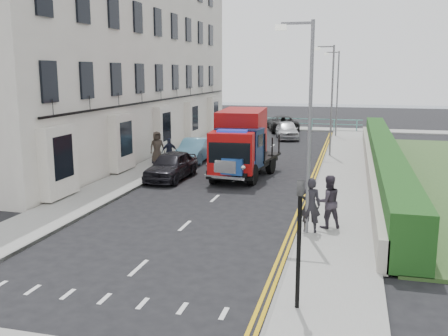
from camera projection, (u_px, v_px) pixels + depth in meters
ground at (201, 211)px, 19.70m from camera, size 120.00×120.00×0.00m
pavement_west at (162, 163)px, 29.52m from camera, size 2.40×38.00×0.12m
pavement_east at (344, 172)px, 26.93m from camera, size 2.60×38.00×0.12m
promenade at (291, 128)px, 47.24m from camera, size 30.00×2.50×0.12m
sea_plane at (316, 107)px, 76.70m from camera, size 120.00×120.00×0.00m
terrace_west at (121, 44)px, 33.00m from camera, size 6.31×30.20×14.25m
garden_east at (382, 158)px, 26.30m from camera, size 1.45×28.00×1.75m
seafront_railing at (290, 124)px, 46.38m from camera, size 13.00×0.08×1.11m
lamp_near at (306, 117)px, 16.00m from camera, size 1.23×0.18×7.00m
lamp_mid at (330, 94)px, 31.20m from camera, size 1.23×0.18×7.00m
lamp_far at (336, 89)px, 40.70m from camera, size 1.23×0.18×7.00m
traffic_signal at (299, 225)px, 11.04m from camera, size 0.16×0.20×3.10m
bedford_lorry at (241, 157)px, 25.08m from camera, size 2.86×5.72×2.60m
red_lorry at (240, 141)px, 26.37m from camera, size 2.63×6.59×3.38m
parked_car_front at (171, 165)px, 25.29m from camera, size 1.82×4.26×1.43m
parked_car_mid at (195, 150)px, 30.33m from camera, size 1.61×4.24×1.38m
parked_car_rear at (220, 144)px, 32.97m from camera, size 2.20×4.96×1.42m
seafront_car_left at (282, 123)px, 45.35m from camera, size 3.79×5.73×1.46m
seafront_car_right at (287, 130)px, 40.39m from camera, size 2.59×4.50×1.44m
pedestrian_east_near at (310, 205)px, 16.59m from camera, size 0.70×0.47×1.86m
pedestrian_east_far at (328, 202)px, 17.05m from camera, size 1.11×1.01×1.84m
pedestrian_west_near at (169, 152)px, 28.38m from camera, size 0.96×0.88×1.57m
pedestrian_west_far at (157, 147)px, 29.18m from camera, size 1.06×1.04×1.84m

